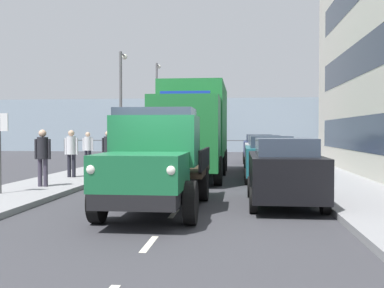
# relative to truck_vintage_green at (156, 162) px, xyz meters

# --- Properties ---
(ground_plane) EXTENTS (80.00, 80.00, 0.00)m
(ground_plane) POSITION_rel_truck_vintage_green_xyz_m (-0.44, -9.27, -1.18)
(ground_plane) COLOR #38383D
(sidewalk_left) EXTENTS (2.63, 38.75, 0.15)m
(sidewalk_left) POSITION_rel_truck_vintage_green_xyz_m (-5.33, -9.27, -1.10)
(sidewalk_left) COLOR gray
(sidewalk_left) RESTS_ON ground_plane
(sidewalk_right) EXTENTS (2.63, 38.75, 0.15)m
(sidewalk_right) POSITION_rel_truck_vintage_green_xyz_m (4.45, -9.27, -1.10)
(sidewalk_right) COLOR gray
(sidewalk_right) RESTS_ON ground_plane
(road_centreline_markings) EXTENTS (0.12, 35.04, 0.01)m
(road_centreline_markings) POSITION_rel_truck_vintage_green_xyz_m (-0.44, -9.16, -1.17)
(road_centreline_markings) COLOR silver
(road_centreline_markings) RESTS_ON ground_plane
(sea_horizon) EXTENTS (80.00, 0.80, 5.00)m
(sea_horizon) POSITION_rel_truck_vintage_green_xyz_m (-0.44, -31.65, 1.32)
(sea_horizon) COLOR #8C9EAD
(sea_horizon) RESTS_ON ground_plane
(seawall_railing) EXTENTS (28.08, 0.08, 1.20)m
(seawall_railing) POSITION_rel_truck_vintage_green_xyz_m (-0.44, -28.05, -0.26)
(seawall_railing) COLOR #4C5156
(seawall_railing) RESTS_ON ground_plane
(truck_vintage_green) EXTENTS (2.17, 5.64, 2.43)m
(truck_vintage_green) POSITION_rel_truck_vintage_green_xyz_m (0.00, 0.00, 0.00)
(truck_vintage_green) COLOR black
(truck_vintage_green) RESTS_ON ground_plane
(lorry_cargo_green) EXTENTS (2.58, 8.20, 3.87)m
(lorry_cargo_green) POSITION_rel_truck_vintage_green_xyz_m (-0.05, -8.18, 0.90)
(lorry_cargo_green) COLOR #1E7033
(lorry_cargo_green) RESTS_ON ground_plane
(car_black_kerbside_near) EXTENTS (1.80, 4.07, 1.72)m
(car_black_kerbside_near) POSITION_rel_truck_vintage_green_xyz_m (-3.07, -1.38, -0.28)
(car_black_kerbside_near) COLOR black
(car_black_kerbside_near) RESTS_ON ground_plane
(car_teal_kerbside_1) EXTENTS (1.90, 3.91, 1.72)m
(car_teal_kerbside_1) POSITION_rel_truck_vintage_green_xyz_m (-3.07, -6.86, -0.28)
(car_teal_kerbside_1) COLOR #1E6670
(car_teal_kerbside_1) RESTS_ON ground_plane
(car_silver_kerbside_2) EXTENTS (1.83, 4.09, 1.72)m
(car_silver_kerbside_2) POSITION_rel_truck_vintage_green_xyz_m (-3.07, -11.75, -0.28)
(car_silver_kerbside_2) COLOR #B7BABF
(car_silver_kerbside_2) RESTS_ON ground_plane
(car_navy_kerbside_3) EXTENTS (1.87, 4.02, 1.72)m
(car_navy_kerbside_3) POSITION_rel_truck_vintage_green_xyz_m (-3.07, -17.26, -0.28)
(car_navy_kerbside_3) COLOR navy
(car_navy_kerbside_3) RESTS_ON ground_plane
(car_grey_oppositeside_0) EXTENTS (1.89, 4.34, 1.72)m
(car_grey_oppositeside_0) POSITION_rel_truck_vintage_green_xyz_m (2.19, -9.17, -0.28)
(car_grey_oppositeside_0) COLOR slate
(car_grey_oppositeside_0) RESTS_ON ground_plane
(car_red_oppositeside_1) EXTENTS (1.91, 4.49, 1.72)m
(car_red_oppositeside_1) POSITION_rel_truck_vintage_green_xyz_m (2.19, -14.62, -0.28)
(car_red_oppositeside_1) COLOR #B21E1E
(car_red_oppositeside_1) RESTS_ON ground_plane
(pedestrian_near_railing) EXTENTS (0.53, 0.34, 1.80)m
(pedestrian_near_railing) POSITION_rel_truck_vintage_green_xyz_m (4.25, -3.30, 0.04)
(pedestrian_near_railing) COLOR #383342
(pedestrian_near_railing) RESTS_ON sidewalk_right
(pedestrian_strolling) EXTENTS (0.53, 0.34, 1.79)m
(pedestrian_strolling) POSITION_rel_truck_vintage_green_xyz_m (4.43, -6.18, 0.03)
(pedestrian_strolling) COLOR black
(pedestrian_strolling) RESTS_ON sidewalk_right
(pedestrian_couple_b) EXTENTS (0.53, 0.34, 1.76)m
(pedestrian_couple_b) POSITION_rel_truck_vintage_green_xyz_m (3.74, -8.64, 0.01)
(pedestrian_couple_b) COLOR #383342
(pedestrian_couple_b) RESTS_ON sidewalk_right
(pedestrian_with_bag) EXTENTS (0.53, 0.34, 1.72)m
(pedestrian_with_bag) POSITION_rel_truck_vintage_green_xyz_m (5.28, -10.48, -0.02)
(pedestrian_with_bag) COLOR black
(pedestrian_with_bag) RESTS_ON sidewalk_right
(lamp_post_promenade) EXTENTS (0.32, 1.14, 6.16)m
(lamp_post_promenade) POSITION_rel_truck_vintage_green_xyz_m (4.61, -14.14, 2.66)
(lamp_post_promenade) COLOR #59595B
(lamp_post_promenade) RESTS_ON sidewalk_right
(lamp_post_far) EXTENTS (0.32, 1.14, 6.97)m
(lamp_post_far) POSITION_rel_truck_vintage_green_xyz_m (4.38, -23.67, 3.09)
(lamp_post_far) COLOR #59595B
(lamp_post_far) RESTS_ON sidewalk_right
(street_sign) EXTENTS (0.50, 0.07, 2.25)m
(street_sign) POSITION_rel_truck_vintage_green_xyz_m (4.75, -1.64, 0.50)
(street_sign) COLOR #4C4C4C
(street_sign) RESTS_ON sidewalk_right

